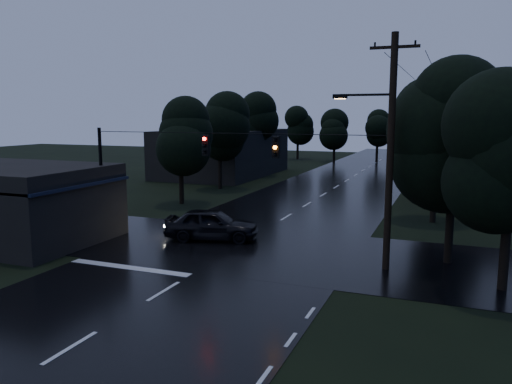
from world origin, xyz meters
The scene contains 18 objects.
ground centered at (0.00, 0.00, 0.00)m, with size 160.00×160.00×0.00m, color black.
main_road centered at (0.00, 30.00, 0.00)m, with size 12.00×120.00×0.02m, color black.
cross_street centered at (0.00, 12.00, 0.00)m, with size 60.00×9.00×0.02m, color black.
building_far_right centered at (14.00, 34.00, 2.20)m, with size 10.00×14.00×4.40m, color black.
building_far_left centered at (-14.00, 40.00, 2.50)m, with size 10.00×16.00×5.00m, color black.
utility_pole_main centered at (7.41, 11.00, 5.26)m, with size 3.50×0.30×10.00m.
utility_pole_far centered at (8.30, 28.00, 3.88)m, with size 2.00×0.30×7.50m.
anchor_pole_left centered at (-7.50, 11.00, 3.00)m, with size 0.18×0.18×6.00m, color black.
span_signals centered at (0.56, 10.99, 5.24)m, with size 15.00×0.37×1.12m.
tree_corner_near centered at (10.00, 13.00, 5.99)m, with size 4.48×4.48×9.44m.
tree_corner_far centered at (12.00, 10.00, 5.24)m, with size 3.92×3.92×8.26m.
tree_left_a centered at (-9.00, 22.00, 5.24)m, with size 3.92×3.92×8.26m.
tree_left_b centered at (-9.60, 30.00, 5.62)m, with size 4.20×4.20×8.85m.
tree_left_c centered at (-10.20, 40.00, 5.99)m, with size 4.48×4.48×9.44m.
tree_right_a centered at (9.00, 22.00, 5.62)m, with size 4.20×4.20×8.85m.
tree_right_b centered at (9.60, 30.00, 5.99)m, with size 4.48×4.48×9.44m.
tree_right_c centered at (10.20, 40.00, 6.37)m, with size 4.76×4.76×10.03m.
car centered at (-1.89, 12.90, 0.85)m, with size 2.01×5.01×1.71m, color black.
Camera 1 is at (9.94, -10.60, 6.66)m, focal length 35.00 mm.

